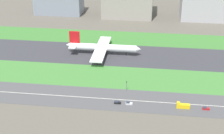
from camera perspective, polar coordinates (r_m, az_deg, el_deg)
ground_plane at (r=290.59m, az=2.48°, el=1.97°), size 800.00×800.00×0.00m
runway at (r=290.57m, az=2.48°, el=1.98°), size 280.00×46.00×0.10m
grass_median_north at (r=328.37m, az=3.11°, el=4.85°), size 280.00×36.00×0.10m
grass_median_south at (r=253.76m, az=1.66°, el=-1.75°), size 280.00×36.00×0.10m
highway at (r=226.04m, az=0.84°, el=-5.49°), size 280.00×28.00×0.10m
highway_centerline at (r=226.01m, az=0.84°, el=-5.47°), size 266.00×0.50×0.01m
airliner at (r=290.51m, az=-1.77°, el=3.31°), size 65.00×56.00×19.70m
car_3 at (r=220.72m, az=2.84°, el=-6.10°), size 4.40×1.80×2.00m
car_1 at (r=223.24m, az=15.49°, el=-6.72°), size 4.40×1.80×2.00m
truck_0 at (r=221.00m, az=11.83°, el=-6.41°), size 8.40×2.50×4.00m
car_0 at (r=221.29m, az=0.88°, el=-5.97°), size 4.40×1.80×2.00m
traffic_light at (r=234.68m, az=2.47°, el=-3.04°), size 0.36×0.50×7.20m
terminal_building at (r=408.35m, az=-8.94°, el=10.78°), size 54.41×28.06×26.77m
office_tower at (r=394.87m, az=15.34°, el=10.80°), size 50.82×33.53×41.83m
fuel_tank_west at (r=440.77m, az=0.85°, el=11.27°), size 24.99×24.99×12.87m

